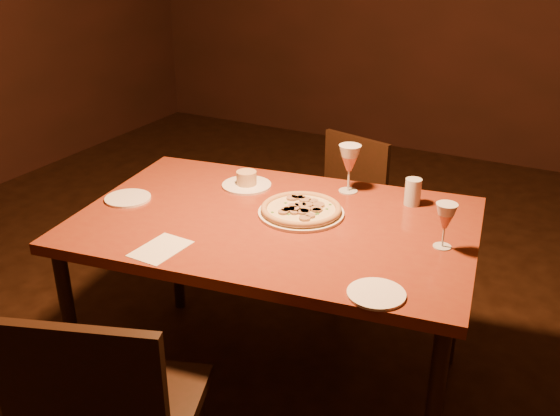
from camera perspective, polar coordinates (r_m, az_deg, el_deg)
The scene contains 10 objects.
dining_table at distance 2.36m, azimuth -0.45°, elevation -2.54°, with size 1.58×1.14×0.78m.
chair_far at distance 3.24m, azimuth 5.58°, elevation 0.11°, with size 0.47×0.47×0.80m.
pizza_plate at distance 2.36m, azimuth 1.94°, elevation -0.16°, with size 0.33×0.33×0.04m.
ramekin_saucer at distance 2.62m, azimuth -3.07°, elevation 2.44°, with size 0.21×0.21×0.07m.
wine_glass_far at distance 2.55m, azimuth 6.34°, elevation 3.59°, with size 0.09×0.09×0.20m, color #C86D53, non-canonical shape.
wine_glass_right at distance 2.17m, azimuth 14.82°, elevation -1.58°, with size 0.07×0.07×0.16m, color #C86D53, non-canonical shape.
water_tumbler at distance 2.48m, azimuth 12.05°, elevation 1.45°, with size 0.06×0.06×0.11m, color silver.
side_plate_left at distance 2.57m, azimuth -13.74°, elevation 0.87°, with size 0.18×0.18×0.01m, color white.
side_plate_near at distance 1.89m, azimuth 8.80°, elevation -7.75°, with size 0.18×0.18×0.01m, color white.
menu_card at distance 2.16m, azimuth -10.85°, elevation -3.68°, with size 0.14×0.20×0.00m, color silver.
Camera 1 is at (0.91, -1.60, 1.79)m, focal length 40.00 mm.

